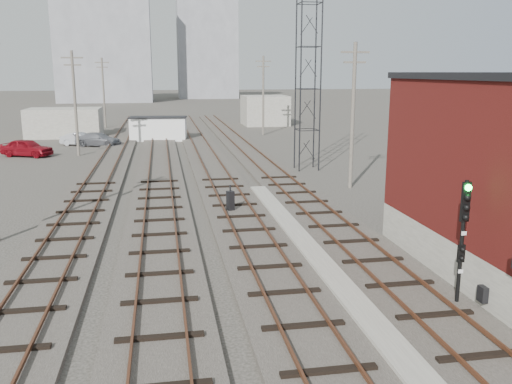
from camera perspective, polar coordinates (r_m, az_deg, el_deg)
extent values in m
plane|color=#282621|center=(64.88, -5.26, 6.10)|extent=(320.00, 320.00, 0.00)
cube|color=#332D28|center=(44.52, 0.22, 3.32)|extent=(3.20, 90.00, 0.20)
cube|color=#4C2816|center=(44.37, -0.69, 3.59)|extent=(0.07, 90.00, 0.12)
cube|color=#4C2816|center=(44.62, 1.13, 3.64)|extent=(0.07, 90.00, 0.12)
cube|color=#332D28|center=(44.00, -4.92, 3.17)|extent=(3.20, 90.00, 0.20)
cube|color=#4C2816|center=(43.91, -5.86, 3.43)|extent=(0.07, 90.00, 0.12)
cube|color=#4C2816|center=(44.03, -3.99, 3.49)|extent=(0.07, 90.00, 0.12)
cube|color=#332D28|center=(43.84, -10.14, 2.98)|extent=(3.20, 90.00, 0.20)
cube|color=#4C2816|center=(43.82, -11.09, 3.24)|extent=(0.07, 90.00, 0.12)
cube|color=#4C2816|center=(43.81, -9.21, 3.31)|extent=(0.07, 90.00, 0.12)
cube|color=#332D28|center=(44.05, -15.35, 2.77)|extent=(3.20, 90.00, 0.20)
cube|color=#4C2816|center=(44.09, -16.30, 3.03)|extent=(0.07, 90.00, 0.12)
cube|color=#4C2816|center=(43.95, -14.44, 3.11)|extent=(0.07, 90.00, 0.12)
cube|color=gray|center=(20.42, 7.14, -7.94)|extent=(0.90, 28.00, 0.26)
cube|color=black|center=(18.49, 22.75, -9.88)|extent=(0.20, 0.35, 0.50)
cylinder|color=black|center=(39.78, 4.75, 12.88)|extent=(0.10, 0.10, 15.00)
cylinder|color=black|center=(40.19, 6.87, 12.83)|extent=(0.10, 0.10, 15.00)
cylinder|color=black|center=(41.24, 4.21, 12.88)|extent=(0.10, 0.10, 15.00)
cylinder|color=black|center=(41.63, 6.26, 12.84)|extent=(0.10, 0.10, 15.00)
cylinder|color=#595147|center=(49.86, -18.50, 8.77)|extent=(0.24, 0.24, 9.00)
cube|color=#595147|center=(49.80, -18.82, 13.24)|extent=(1.80, 0.12, 0.12)
cube|color=#595147|center=(49.79, -18.77, 12.55)|extent=(1.40, 0.12, 0.12)
cylinder|color=#595147|center=(74.66, -15.74, 9.99)|extent=(0.24, 0.24, 9.00)
cube|color=#595147|center=(74.62, -15.92, 12.98)|extent=(1.80, 0.12, 0.12)
cube|color=#595147|center=(74.61, -15.90, 12.52)|extent=(1.40, 0.12, 0.12)
cylinder|color=#595147|center=(34.44, 10.14, 7.79)|extent=(0.24, 0.24, 9.00)
cube|color=#595147|center=(34.35, 10.40, 14.28)|extent=(1.80, 0.12, 0.12)
cube|color=#595147|center=(34.33, 10.36, 13.28)|extent=(1.40, 0.12, 0.12)
cylinder|color=#595147|center=(63.42, 0.77, 10.08)|extent=(0.24, 0.24, 9.00)
cube|color=#595147|center=(63.37, 0.78, 13.60)|extent=(1.80, 0.12, 0.12)
cube|color=#595147|center=(63.36, 0.78, 13.06)|extent=(1.40, 0.12, 0.12)
cube|color=gray|center=(140.05, -15.71, 15.29)|extent=(22.00, 14.00, 30.00)
cube|color=gray|center=(154.93, -5.19, 14.64)|extent=(16.00, 12.00, 26.00)
cube|color=gray|center=(65.39, -19.50, 6.90)|extent=(8.00, 5.00, 3.20)
cube|color=gray|center=(75.79, 0.94, 8.59)|extent=(6.00, 6.00, 4.00)
cube|color=gray|center=(18.52, 20.33, -11.15)|extent=(0.40, 0.40, 0.10)
cylinder|color=black|center=(17.84, 20.81, -5.27)|extent=(0.12, 0.12, 4.08)
cube|color=black|center=(17.47, 21.19, -0.98)|extent=(0.27, 0.10, 1.22)
sphere|color=#0CE533|center=(17.30, 21.47, 0.43)|extent=(0.20, 0.20, 0.20)
sphere|color=black|center=(17.36, 21.39, -0.56)|extent=(0.20, 0.20, 0.20)
sphere|color=black|center=(17.43, 21.31, -1.54)|extent=(0.20, 0.20, 0.20)
sphere|color=black|center=(17.50, 21.23, -2.51)|extent=(0.20, 0.20, 0.20)
cube|color=black|center=(17.90, 20.78, -6.07)|extent=(0.22, 0.09, 0.56)
cube|color=white|center=(17.66, 21.05, -4.08)|extent=(0.16, 0.02, 0.12)
cube|color=white|center=(18.03, 20.74, -7.82)|extent=(0.16, 0.02, 0.12)
cube|color=black|center=(28.12, -2.71, -1.00)|extent=(0.43, 0.43, 1.10)
cylinder|color=black|center=(27.97, -2.72, 0.42)|extent=(0.09, 0.09, 0.33)
cube|color=white|center=(59.39, -10.23, 6.54)|extent=(6.08, 3.07, 2.44)
cube|color=black|center=(59.28, -10.28, 7.75)|extent=(6.30, 3.29, 0.12)
imported|color=maroon|center=(51.33, -22.99, 4.32)|extent=(4.87, 3.47, 1.54)
imported|color=#B2B5BA|center=(57.16, -17.98, 5.32)|extent=(4.16, 2.63, 1.29)
imported|color=slate|center=(56.15, -16.25, 5.33)|extent=(4.97, 3.33, 1.34)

